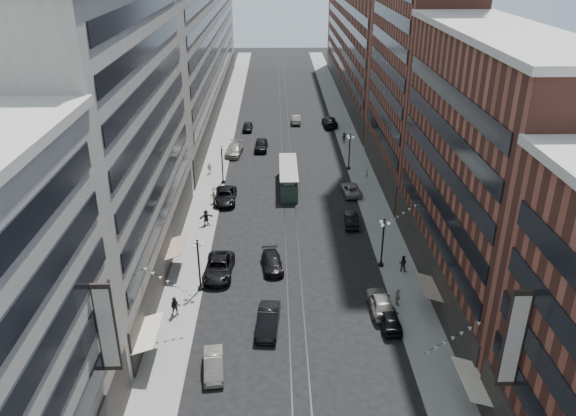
{
  "coord_description": "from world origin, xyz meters",
  "views": [
    {
      "loc": [
        -1.74,
        -18.45,
        30.79
      ],
      "look_at": [
        -0.46,
        36.19,
        5.0
      ],
      "focal_mm": 35.0,
      "sensor_mm": 36.0,
      "label": 1
    }
  ],
  "objects": [
    {
      "name": "pedestrian_8",
      "position": [
        11.31,
        56.28,
        0.93
      ],
      "size": [
        0.67,
        0.59,
        1.55
      ],
      "primitive_type": "imported",
      "rotation": [
        0.0,
        0.0,
        3.61
      ],
      "color": "#BEB89D",
      "rests_on": "sidewalk_east"
    },
    {
      "name": "pedestrian_9",
      "position": [
        9.92,
        72.28,
        1.02
      ],
      "size": [
        1.22,
        0.86,
        1.75
      ],
      "primitive_type": "imported",
      "rotation": [
        0.0,
        0.0,
        0.39
      ],
      "color": "black",
      "rests_on": "sidewalk_east"
    },
    {
      "name": "car_extra_1",
      "position": [
        -2.2,
        31.96,
        0.71
      ],
      "size": [
        2.57,
        5.09,
        1.42
      ],
      "primitive_type": "imported",
      "rotation": [
        0.0,
        0.0,
        0.12
      ],
      "color": "black",
      "rests_on": "ground"
    },
    {
      "name": "pedestrian_5",
      "position": [
        -10.15,
        42.04,
        1.1
      ],
      "size": [
        1.81,
        1.19,
        1.9
      ],
      "primitive_type": "imported",
      "rotation": [
        0.0,
        0.0,
        0.43
      ],
      "color": "black",
      "rests_on": "sidewalk_west"
    },
    {
      "name": "car_12",
      "position": [
        8.4,
        82.52,
        0.88
      ],
      "size": [
        2.74,
        6.18,
        1.76
      ],
      "primitive_type": "imported",
      "rotation": [
        0.0,
        0.0,
        3.19
      ],
      "color": "black",
      "rests_on": "ground"
    },
    {
      "name": "pedestrian_6",
      "position": [
        -11.45,
        58.73,
        0.96
      ],
      "size": [
        1.03,
        0.7,
        1.61
      ],
      "primitive_type": "imported",
      "rotation": [
        0.0,
        0.0,
        3.45
      ],
      "color": "beige",
      "rests_on": "sidewalk_west"
    },
    {
      "name": "sidewalk_west",
      "position": [
        -11.0,
        70.0,
        0.07
      ],
      "size": [
        4.0,
        180.0,
        0.15
      ],
      "primitive_type": "cube",
      "color": "gray",
      "rests_on": "ground"
    },
    {
      "name": "car_7",
      "position": [
        -8.4,
        48.93,
        0.82
      ],
      "size": [
        2.76,
        5.95,
        1.65
      ],
      "primitive_type": "imported",
      "rotation": [
        0.0,
        0.0,
        0.0
      ],
      "color": "black",
      "rests_on": "ground"
    },
    {
      "name": "lamppost_sw_mid",
      "position": [
        -9.2,
        55.0,
        3.1
      ],
      "size": [
        1.03,
        1.14,
        5.52
      ],
      "color": "black",
      "rests_on": "sidewalk_west"
    },
    {
      "name": "building_east_far",
      "position": [
        17.0,
        105.0,
        12.0
      ],
      "size": [
        8.0,
        72.0,
        24.0
      ],
      "primitive_type": "cube",
      "color": "brown",
      "rests_on": "ground"
    },
    {
      "name": "pedestrian_2",
      "position": [
        -10.95,
        23.8,
        1.1
      ],
      "size": [
        0.96,
        0.58,
        1.89
      ],
      "primitive_type": "imported",
      "rotation": [
        0.0,
        0.0,
        0.08
      ],
      "color": "black",
      "rests_on": "sidewalk_west"
    },
    {
      "name": "car_13",
      "position": [
        -4.14,
        69.36,
        0.88
      ],
      "size": [
        2.31,
        5.26,
        1.76
      ],
      "primitive_type": "imported",
      "rotation": [
        0.0,
        0.0,
        -0.05
      ],
      "color": "black",
      "rests_on": "ground"
    },
    {
      "name": "car_5",
      "position": [
        -2.55,
        21.84,
        0.87
      ],
      "size": [
        2.27,
        5.42,
        1.74
      ],
      "primitive_type": "imported",
      "rotation": [
        0.0,
        0.0,
        -0.08
      ],
      "color": "black",
      "rests_on": "ground"
    },
    {
      "name": "car_1",
      "position": [
        -6.8,
        16.42,
        0.71
      ],
      "size": [
        1.94,
        4.43,
        1.42
      ],
      "primitive_type": "imported",
      "rotation": [
        0.0,
        0.0,
        0.1
      ],
      "color": "gray",
      "rests_on": "ground"
    },
    {
      "name": "building_east_tower",
      "position": [
        17.0,
        56.0,
        21.0
      ],
      "size": [
        8.0,
        26.0,
        42.0
      ],
      "primitive_type": "cube",
      "color": "brown",
      "rests_on": "ground"
    },
    {
      "name": "lamppost_se_mid",
      "position": [
        9.2,
        60.0,
        3.1
      ],
      "size": [
        1.03,
        1.14,
        5.52
      ],
      "color": "black",
      "rests_on": "sidewalk_east"
    },
    {
      "name": "building_west_mid",
      "position": [
        -17.0,
        33.0,
        14.0
      ],
      "size": [
        8.0,
        36.0,
        28.0
      ],
      "primitive_type": "cube",
      "color": "#A4A092",
      "rests_on": "ground"
    },
    {
      "name": "building_east_mid",
      "position": [
        17.0,
        28.0,
        12.0
      ],
      "size": [
        8.0,
        30.0,
        24.0
      ],
      "primitive_type": "cube",
      "color": "brown",
      "rests_on": "ground"
    },
    {
      "name": "car_14",
      "position": [
        2.2,
        84.53,
        0.8
      ],
      "size": [
        1.83,
        4.88,
        1.59
      ],
      "primitive_type": "imported",
      "rotation": [
        0.0,
        0.0,
        3.11
      ],
      "color": "gray",
      "rests_on": "ground"
    },
    {
      "name": "streetcar",
      "position": [
        0.0,
        53.62,
        1.42
      ],
      "size": [
        2.45,
        11.09,
        3.07
      ],
      "color": "#273D30",
      "rests_on": "ground"
    },
    {
      "name": "car_9",
      "position": [
        -6.8,
        80.09,
        0.73
      ],
      "size": [
        1.87,
        4.36,
        1.47
      ],
      "primitive_type": "imported",
      "rotation": [
        0.0,
        0.0,
        -0.03
      ],
      "color": "black",
      "rests_on": "ground"
    },
    {
      "name": "pedestrian_7",
      "position": [
        11.24,
        30.96,
        1.04
      ],
      "size": [
        0.98,
        0.74,
        1.78
      ],
      "primitive_type": "imported",
      "rotation": [
        0.0,
        0.0,
        2.79
      ],
      "color": "black",
      "rests_on": "sidewalk_east"
    },
    {
      "name": "car_4",
      "position": [
        7.81,
        24.38,
        0.87
      ],
      "size": [
        2.28,
        5.2,
        1.74
      ],
      "primitive_type": "imported",
      "rotation": [
        0.0,
        0.0,
        3.19
      ],
      "color": "gray",
      "rests_on": "ground"
    },
    {
      "name": "car_2",
      "position": [
        -7.67,
        30.88,
        0.85
      ],
      "size": [
        3.05,
        6.22,
        1.7
      ],
      "primitive_type": "imported",
      "rotation": [
        0.0,
        0.0,
        -0.04
      ],
      "color": "black",
      "rests_on": "ground"
    },
    {
      "name": "car_10",
      "position": [
        7.31,
        41.83,
        0.75
      ],
      "size": [
        1.87,
        4.64,
        1.5
      ],
      "primitive_type": "imported",
      "rotation": [
        0.0,
        0.0,
        3.08
      ],
      "color": "black",
      "rests_on": "ground"
    },
    {
      "name": "car_11",
      "position": [
        8.4,
        51.03,
        0.7
      ],
      "size": [
        2.7,
        5.22,
        1.41
      ],
      "primitive_type": "imported",
      "rotation": [
        0.0,
        0.0,
        3.22
      ],
      "color": "gray",
      "rests_on": "ground"
    },
    {
      "name": "lamppost_sw_far",
      "position": [
        -9.2,
        28.0,
        3.1
      ],
      "size": [
        1.03,
        1.14,
        5.52
      ],
      "color": "black",
      "rests_on": "sidewalk_west"
    },
    {
      "name": "lamppost_se_far",
      "position": [
        9.2,
        32.0,
        3.1
      ],
      "size": [
        1.03,
        1.14,
        5.52
      ],
      "color": "black",
      "rests_on": "sidewalk_east"
    },
    {
      "name": "sidewalk_east",
      "position": [
        11.0,
        70.0,
        0.07
      ],
      "size": [
        4.0,
        180.0,
        0.15
      ],
      "primitive_type": "cube",
      "color": "gray",
      "rests_on": "ground"
    },
    {
      "name": "building_west_far",
      "position": [
        -17.0,
        96.0,
        13.0
      ],
      "size": [
        8.0,
        90.0,
        26.0
      ],
      "primitive_type": "cube",
      "color": "#A4A092",
      "rests_on": "ground"
    },
    {
      "name": "car_extra_0",
      "position": [
        8.22,
        21.98,
        0.74
      ],
      "size": [
        1.77,
        4.36,
        1.48
      ],
      "primitive_type": "imported",
      "rotation": [
        0.0,
        0.0,
        3.15
      ],
      "color": "black",
      "rests_on": "ground"
    },
    {
      "name": "ground",
      "position": [
        0.0,
        60.0,
        0.0
      ],
      "size": [
        220.0,
        220.0,
        0.0
      ],
      "primitive_type": "plane",
      "color": "black",
      "rests_on": "ground"
    },
    {
      "name": "pedestrian_extra_0",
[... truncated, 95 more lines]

